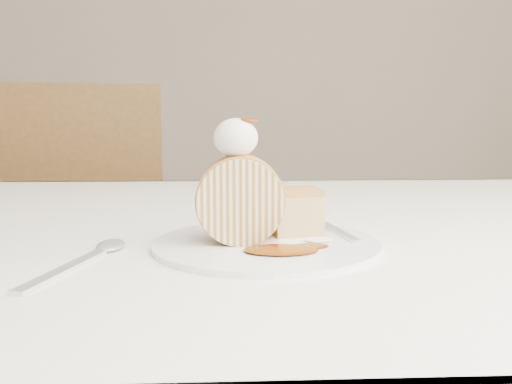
{
  "coord_description": "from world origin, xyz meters",
  "views": [
    {
      "loc": [
        -0.01,
        -0.52,
        0.89
      ],
      "look_at": [
        0.02,
        0.07,
        0.81
      ],
      "focal_mm": 40.0,
      "sensor_mm": 36.0,
      "label": 1
    }
  ],
  "objects": [
    {
      "name": "spoon",
      "position": [
        -0.15,
        -0.03,
        0.75
      ],
      "size": [
        0.07,
        0.17,
        0.0
      ],
      "primitive_type": "cube",
      "rotation": [
        0.0,
        0.0,
        -0.27
      ],
      "color": "silver",
      "rests_on": "table"
    },
    {
      "name": "chair_far",
      "position": [
        -0.43,
        1.0,
        0.55
      ],
      "size": [
        0.54,
        0.54,
        0.96
      ],
      "rotation": [
        0.0,
        0.0,
        3.36
      ],
      "color": "brown",
      "rests_on": "ground"
    },
    {
      "name": "table",
      "position": [
        0.0,
        0.2,
        0.66
      ],
      "size": [
        1.4,
        0.9,
        0.75
      ],
      "color": "white",
      "rests_on": "ground"
    },
    {
      "name": "caramel_drizzle",
      "position": [
        0.01,
        0.06,
        0.89
      ],
      "size": [
        0.02,
        0.02,
        0.01
      ],
      "primitive_type": "ellipsoid",
      "color": "#682904",
      "rests_on": "whipped_cream"
    },
    {
      "name": "fork",
      "position": [
        0.12,
        0.1,
        0.76
      ],
      "size": [
        0.04,
        0.14,
        0.0
      ],
      "primitive_type": "cube",
      "rotation": [
        0.0,
        0.0,
        0.18
      ],
      "color": "silver",
      "rests_on": "plate"
    },
    {
      "name": "cake_chunk",
      "position": [
        0.07,
        0.1,
        0.78
      ],
      "size": [
        0.06,
        0.06,
        0.04
      ],
      "primitive_type": "cube",
      "rotation": [
        0.0,
        0.0,
        0.19
      ],
      "color": "tan",
      "rests_on": "plate"
    },
    {
      "name": "plate",
      "position": [
        0.03,
        0.06,
        0.75
      ],
      "size": [
        0.28,
        0.28,
        0.01
      ],
      "primitive_type": "cylinder",
      "rotation": [
        0.0,
        0.0,
        0.19
      ],
      "color": "white",
      "rests_on": "table"
    },
    {
      "name": "whipped_cream",
      "position": [
        -0.0,
        0.06,
        0.86
      ],
      "size": [
        0.05,
        0.05,
        0.04
      ],
      "primitive_type": "ellipsoid",
      "color": "white",
      "rests_on": "roulade_slice"
    },
    {
      "name": "roulade_slice",
      "position": [
        0.0,
        0.06,
        0.8
      ],
      "size": [
        0.09,
        0.05,
        0.09
      ],
      "primitive_type": "cylinder",
      "rotation": [
        1.57,
        0.0,
        -0.01
      ],
      "color": "beige",
      "rests_on": "plate"
    },
    {
      "name": "caramel_pool",
      "position": [
        0.04,
        0.02,
        0.76
      ],
      "size": [
        0.08,
        0.06,
        0.0
      ],
      "primitive_type": null,
      "rotation": [
        0.0,
        0.0,
        0.19
      ],
      "color": "#682904",
      "rests_on": "plate"
    }
  ]
}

